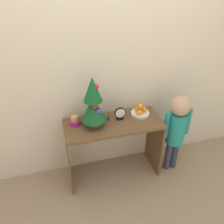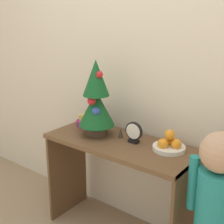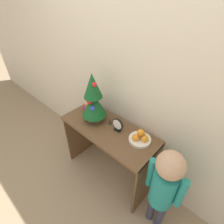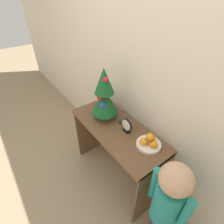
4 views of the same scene
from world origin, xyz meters
name	(u,v)px [view 4 (image 4 of 4)]	position (x,y,z in m)	size (l,w,h in m)	color
ground_plane	(101,184)	(0.00, 0.00, 0.00)	(12.00, 12.00, 0.00)	#997F60
back_wall	(143,69)	(0.00, 0.48, 1.25)	(7.00, 0.05, 2.50)	beige
console_table	(117,141)	(0.00, 0.22, 0.55)	(1.03, 0.44, 0.73)	brown
mini_tree	(105,95)	(-0.20, 0.22, 0.99)	(0.25, 0.25, 0.53)	#4C3828
fruit_bowl	(149,142)	(0.33, 0.30, 0.77)	(0.20, 0.20, 0.13)	silver
singing_bowl	(101,103)	(-0.39, 0.30, 0.77)	(0.12, 0.12, 0.09)	#9E2366
desk_clock	(127,126)	(0.09, 0.26, 0.80)	(0.12, 0.04, 0.14)	black
figurine	(120,121)	(-0.04, 0.28, 0.76)	(0.04, 0.04, 0.07)	#382D23
child_figure	(168,200)	(0.70, 0.12, 0.64)	(0.32, 0.21, 0.99)	#38384C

